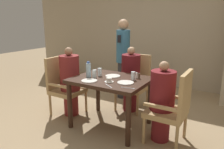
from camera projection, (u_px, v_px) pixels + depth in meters
ground_plane at (111, 125)px, 3.36m from camera, size 16.00×16.00×0.00m
wall_back at (166, 27)px, 5.06m from camera, size 8.00×0.06×2.80m
dining_table at (111, 86)px, 3.20m from camera, size 1.08×0.85×0.75m
chair_left_side at (64, 84)px, 3.69m from camera, size 0.49×0.49×0.97m
diner_in_left_chair at (70, 81)px, 3.60m from camera, size 0.32×0.32×1.15m
chair_far_side at (134, 81)px, 3.91m from camera, size 0.49×0.49×0.97m
diner_in_far_chair at (131, 79)px, 3.77m from camera, size 0.32×0.32×1.13m
chair_right_side at (173, 106)px, 2.77m from camera, size 0.49×0.49×0.97m
diner_in_right_chair at (162, 101)px, 2.83m from camera, size 0.32×0.32×1.08m
standing_host at (123, 57)px, 4.34m from camera, size 0.27×0.30×1.58m
plate_main_left at (113, 76)px, 3.28m from camera, size 0.22×0.22×0.01m
plate_main_right at (126, 83)px, 2.95m from camera, size 0.22×0.22×0.01m
plate_dessert_center at (89, 81)px, 3.04m from camera, size 0.22×0.22×0.01m
teacup_with_saucer at (109, 80)px, 2.99m from camera, size 0.13×0.13×0.06m
water_bottle at (88, 70)px, 3.21m from camera, size 0.07×0.07×0.24m
glass_tall_near at (94, 74)px, 3.19m from camera, size 0.06×0.06×0.12m
glass_tall_mid at (133, 76)px, 3.08m from camera, size 0.06×0.06×0.12m
glass_tall_far at (100, 72)px, 3.30m from camera, size 0.06×0.06×0.12m
salt_shaker at (137, 75)px, 3.16m from camera, size 0.03×0.03×0.09m
pepper_shaker at (139, 76)px, 3.15m from camera, size 0.03×0.03×0.08m
fork_beside_plate at (129, 88)px, 2.72m from camera, size 0.18×0.05×0.00m
knife_beside_plate at (109, 86)px, 2.81m from camera, size 0.17×0.11×0.00m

